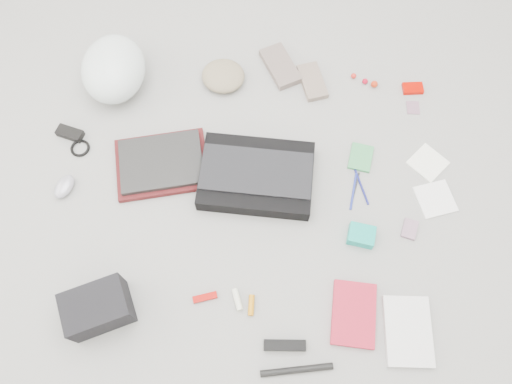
{
  "coord_description": "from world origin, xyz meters",
  "views": [
    {
      "loc": [
        0.02,
        -0.75,
        1.8
      ],
      "look_at": [
        0.0,
        0.0,
        0.05
      ],
      "focal_mm": 35.0,
      "sensor_mm": 36.0,
      "label": 1
    }
  ],
  "objects_px": {
    "book_red": "(354,314)",
    "accordion_wallet": "(361,235)",
    "messenger_bag": "(256,176)",
    "bike_helmet": "(114,69)",
    "camera_bag": "(98,308)",
    "laptop": "(161,162)"
  },
  "relations": [
    {
      "from": "messenger_bag",
      "to": "bike_helmet",
      "type": "height_order",
      "value": "bike_helmet"
    },
    {
      "from": "bike_helmet",
      "to": "camera_bag",
      "type": "xyz_separation_m",
      "value": [
        0.08,
        -0.98,
        -0.03
      ]
    },
    {
      "from": "camera_bag",
      "to": "book_red",
      "type": "distance_m",
      "value": 0.89
    },
    {
      "from": "messenger_bag",
      "to": "laptop",
      "type": "xyz_separation_m",
      "value": [
        -0.38,
        0.05,
        -0.0
      ]
    },
    {
      "from": "messenger_bag",
      "to": "accordion_wallet",
      "type": "bearing_deg",
      "value": -25.3
    },
    {
      "from": "accordion_wallet",
      "to": "book_red",
      "type": "bearing_deg",
      "value": -86.33
    },
    {
      "from": "bike_helmet",
      "to": "camera_bag",
      "type": "distance_m",
      "value": 0.98
    },
    {
      "from": "messenger_bag",
      "to": "laptop",
      "type": "relative_size",
      "value": 1.34
    },
    {
      "from": "bike_helmet",
      "to": "messenger_bag",
      "type": "bearing_deg",
      "value": -36.85
    },
    {
      "from": "messenger_bag",
      "to": "book_red",
      "type": "height_order",
      "value": "messenger_bag"
    },
    {
      "from": "messenger_bag",
      "to": "accordion_wallet",
      "type": "xyz_separation_m",
      "value": [
        0.4,
        -0.23,
        -0.01
      ]
    },
    {
      "from": "accordion_wallet",
      "to": "laptop",
      "type": "bearing_deg",
      "value": 171.78
    },
    {
      "from": "messenger_bag",
      "to": "bike_helmet",
      "type": "distance_m",
      "value": 0.76
    },
    {
      "from": "laptop",
      "to": "bike_helmet",
      "type": "relative_size",
      "value": 0.99
    },
    {
      "from": "laptop",
      "to": "accordion_wallet",
      "type": "distance_m",
      "value": 0.83
    },
    {
      "from": "laptop",
      "to": "camera_bag",
      "type": "bearing_deg",
      "value": -115.64
    },
    {
      "from": "book_red",
      "to": "accordion_wallet",
      "type": "distance_m",
      "value": 0.29
    },
    {
      "from": "bike_helmet",
      "to": "book_red",
      "type": "height_order",
      "value": "bike_helmet"
    },
    {
      "from": "laptop",
      "to": "accordion_wallet",
      "type": "bearing_deg",
      "value": -30.79
    },
    {
      "from": "laptop",
      "to": "book_red",
      "type": "xyz_separation_m",
      "value": [
        0.74,
        -0.57,
        -0.02
      ]
    },
    {
      "from": "messenger_bag",
      "to": "camera_bag",
      "type": "relative_size",
      "value": 2.02
    },
    {
      "from": "bike_helmet",
      "to": "laptop",
      "type": "bearing_deg",
      "value": -60.52
    }
  ]
}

